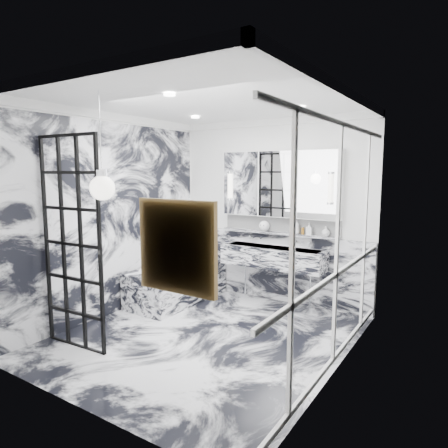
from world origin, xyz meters
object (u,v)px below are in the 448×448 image
Objects in this scene: trough_sink at (273,257)px; bathtub at (177,283)px; crittall_door at (72,244)px; mirror_cabinet at (279,184)px.

bathtub is at bearing -153.52° from trough_sink.
crittall_door is 1.26× the size of mirror_cabinet.
crittall_door is at bearing -87.78° from bathtub.
trough_sink is at bearing -90.00° from mirror_cabinet.
trough_sink reaches higher than bathtub.
trough_sink is 0.84× the size of mirror_cabinet.
trough_sink is at bearing 61.21° from crittall_door.
crittall_door is 1.50× the size of trough_sink.
crittall_door is 2.13m from bathtub.
trough_sink is 1.55m from bathtub.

